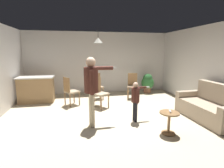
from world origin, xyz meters
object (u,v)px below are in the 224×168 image
at_px(couch_floral, 209,108).
at_px(dining_chair_centre_back, 97,85).
at_px(person_child, 136,97).
at_px(dining_chair_spare, 99,91).
at_px(dining_chair_near_wall, 70,90).
at_px(side_table_by_couch, 169,120).
at_px(kitchen_counter, 37,89).
at_px(spare_remote_on_table, 170,111).
at_px(person_adult, 92,84).
at_px(dining_chair_by_counter, 133,85).
at_px(potted_plant_corner, 148,82).

relative_size(couch_floral, dining_chair_centre_back, 1.83).
relative_size(person_child, dining_chair_spare, 1.07).
distance_m(couch_floral, dining_chair_near_wall, 4.35).
relative_size(side_table_by_couch, dining_chair_spare, 0.52).
height_order(kitchen_counter, person_child, person_child).
bearing_deg(spare_remote_on_table, person_adult, 155.67).
xyz_separation_m(dining_chair_by_counter, dining_chair_near_wall, (-2.43, -0.51, 0.00)).
bearing_deg(dining_chair_spare, person_adult, 37.16).
height_order(person_child, dining_chair_near_wall, person_child).
xyz_separation_m(side_table_by_couch, person_adult, (-1.67, 0.77, 0.75)).
bearing_deg(dining_chair_centre_back, person_child, 96.15).
height_order(dining_chair_centre_back, potted_plant_corner, dining_chair_centre_back).
height_order(dining_chair_near_wall, spare_remote_on_table, dining_chair_near_wall).
height_order(couch_floral, dining_chair_near_wall, same).
height_order(dining_chair_by_counter, spare_remote_on_table, dining_chair_by_counter).
bearing_deg(spare_remote_on_table, couch_floral, 20.85).
xyz_separation_m(couch_floral, dining_chair_centre_back, (-2.84, 2.77, 0.21)).
bearing_deg(potted_plant_corner, couch_floral, -81.88).
xyz_separation_m(couch_floral, kitchen_counter, (-5.07, 2.68, 0.15)).
relative_size(couch_floral, dining_chair_spare, 1.83).
distance_m(couch_floral, dining_chair_by_counter, 2.91).
bearing_deg(dining_chair_spare, dining_chair_by_counter, 172.62).
bearing_deg(potted_plant_corner, kitchen_counter, -172.56).
distance_m(person_adult, dining_chair_spare, 1.58).
xyz_separation_m(person_child, spare_remote_on_table, (0.53, -0.84, -0.13)).
bearing_deg(couch_floral, spare_remote_on_table, 108.81).
bearing_deg(dining_chair_centre_back, person_adult, 70.55).
xyz_separation_m(couch_floral, spare_remote_on_table, (-1.52, -0.58, 0.21)).
distance_m(kitchen_counter, dining_chair_by_counter, 3.66).
bearing_deg(dining_chair_centre_back, dining_chair_by_counter, 159.61).
bearing_deg(dining_chair_by_counter, couch_floral, 132.23).
bearing_deg(dining_chair_near_wall, kitchen_counter, -149.66).
xyz_separation_m(kitchen_counter, dining_chair_by_counter, (3.66, -0.14, 0.07)).
distance_m(side_table_by_couch, dining_chair_near_wall, 3.49).
relative_size(dining_chair_by_counter, dining_chair_near_wall, 1.00).
relative_size(couch_floral, dining_chair_near_wall, 1.83).
relative_size(kitchen_counter, person_child, 1.17).
bearing_deg(potted_plant_corner, dining_chair_spare, -145.45).
height_order(side_table_by_couch, dining_chair_centre_back, dining_chair_centre_back).
xyz_separation_m(kitchen_counter, potted_plant_corner, (4.60, 0.60, -0.00)).
distance_m(kitchen_counter, spare_remote_on_table, 4.82).
xyz_separation_m(kitchen_counter, spare_remote_on_table, (3.55, -3.26, 0.06)).
distance_m(couch_floral, dining_chair_spare, 3.30).
relative_size(dining_chair_near_wall, dining_chair_centre_back, 1.00).
relative_size(dining_chair_by_counter, dining_chair_spare, 1.00).
distance_m(couch_floral, spare_remote_on_table, 1.64).
height_order(couch_floral, kitchen_counter, couch_floral).
xyz_separation_m(side_table_by_couch, dining_chair_near_wall, (-2.30, 2.61, 0.22)).
relative_size(person_adult, dining_chair_near_wall, 1.73).
xyz_separation_m(couch_floral, potted_plant_corner, (-0.47, 3.28, 0.15)).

